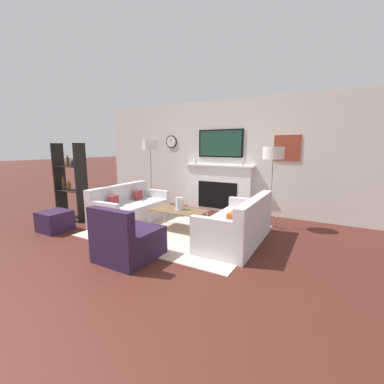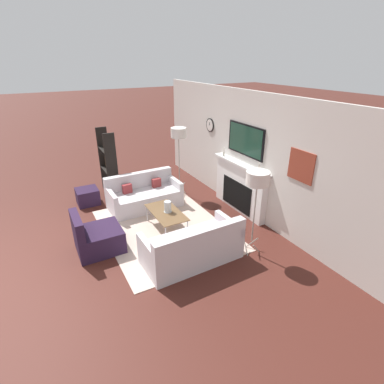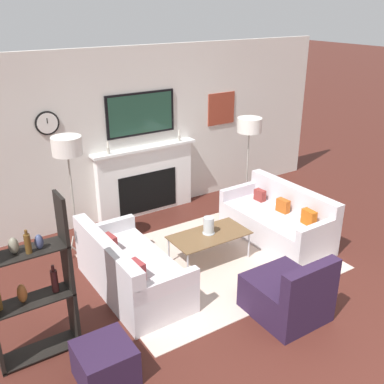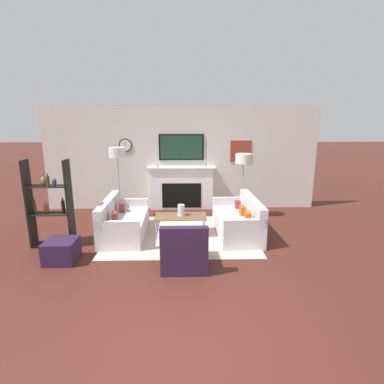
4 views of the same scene
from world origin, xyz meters
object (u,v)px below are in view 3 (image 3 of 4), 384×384
couch_right (278,221)px  floor_lamp_left (67,148)px  floor_lamp_right (249,127)px  shelf_unit (30,286)px  ottoman (105,363)px  armchair (288,295)px  coffee_table (209,236)px  hurricane_candle (209,226)px  couch_left (130,271)px

couch_right → floor_lamp_left: (-2.70, 1.08, 1.31)m
floor_lamp_right → shelf_unit: (-3.94, -1.56, -0.64)m
floor_lamp_left → ottoman: floor_lamp_left is taller
couch_right → floor_lamp_right: size_ratio=1.08×
armchair → floor_lamp_right: (1.42, 2.48, 1.19)m
coffee_table → floor_lamp_right: bearing=35.0°
floor_lamp_right → floor_lamp_left: bearing=-180.0°
armchair → coffee_table: armchair is taller
shelf_unit → ottoman: bearing=-57.9°
couch_right → floor_lamp_left: size_ratio=0.98×
couch_right → hurricane_candle: bearing=176.4°
shelf_unit → couch_right: bearing=7.5°
couch_left → armchair: size_ratio=2.06×
armchair → floor_lamp_left: bearing=122.1°
couch_right → armchair: bearing=-129.3°
shelf_unit → hurricane_candle: bearing=12.8°
couch_left → floor_lamp_left: floor_lamp_left is taller
armchair → shelf_unit: (-2.53, 0.92, 0.55)m
shelf_unit → couch_left: bearing=21.1°
coffee_table → ottoman: size_ratio=2.12×
couch_left → hurricane_candle: 1.24m
couch_left → coffee_table: (1.21, 0.04, 0.10)m
hurricane_candle → coffee_table: bearing=-107.1°
ottoman → floor_lamp_left: bearing=76.4°
coffee_table → floor_lamp_left: (-1.48, 1.04, 1.22)m
shelf_unit → ottoman: size_ratio=3.28×
hurricane_candle → ottoman: bearing=-148.6°
couch_left → shelf_unit: 1.44m
hurricane_candle → floor_lamp_left: 2.10m
floor_lamp_left → couch_left: bearing=-76.0°
shelf_unit → ottoman: shelf_unit is taller
couch_right → coffee_table: (-1.22, 0.04, 0.10)m
coffee_table → hurricane_candle: size_ratio=4.60×
floor_lamp_left → shelf_unit: bearing=-121.9°
ottoman → hurricane_candle: bearing=31.4°
floor_lamp_right → ottoman: 4.36m
coffee_table → hurricane_candle: hurricane_candle is taller
coffee_table → floor_lamp_right: 2.11m
hurricane_candle → couch_right: bearing=-3.6°
floor_lamp_right → ottoman: size_ratio=3.14×
couch_left → ottoman: couch_left is taller
couch_right → armchair: armchair is taller
shelf_unit → floor_lamp_left: bearing=58.1°
ottoman → floor_lamp_right: bearing=32.6°
hurricane_candle → ottoman: hurricane_candle is taller
floor_lamp_right → ottoman: (-3.52, -2.25, -1.26)m
couch_right → floor_lamp_right: (0.27, 1.08, 1.17)m
couch_left → shelf_unit: (-1.24, -0.48, 0.53)m
floor_lamp_left → coffee_table: bearing=-35.2°
armchair → shelf_unit: 2.74m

